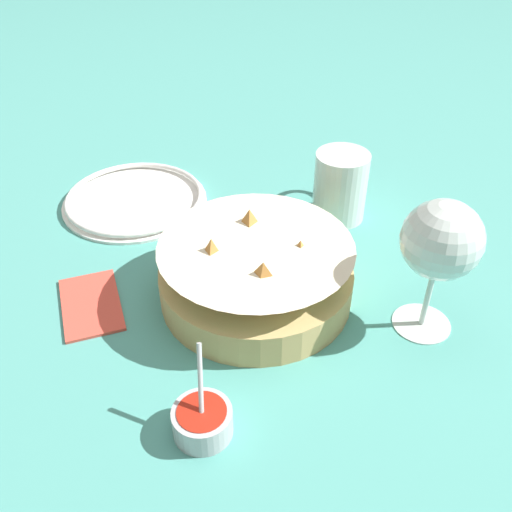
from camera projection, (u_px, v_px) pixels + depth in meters
The scene contains 7 objects.
ground_plane at pixel (286, 306), 0.72m from camera, with size 4.00×4.00×0.00m, color teal.
food_basket at pixel (256, 273), 0.71m from camera, with size 0.24×0.24×0.10m.
sauce_cup at pixel (202, 420), 0.56m from camera, with size 0.06×0.06×0.09m.
wine_glass at pixel (441, 243), 0.62m from camera, with size 0.09×0.09×0.17m.
beer_mug at pixel (340, 188), 0.85m from camera, with size 0.12×0.08×0.11m.
side_plate at pixel (135, 199), 0.90m from camera, with size 0.23×0.23×0.01m.
napkin at pixel (91, 303), 0.72m from camera, with size 0.13×0.10×0.01m.
Camera 1 is at (-0.53, 0.06, 0.49)m, focal length 40.00 mm.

